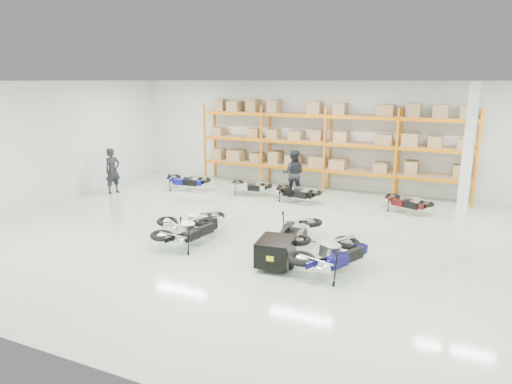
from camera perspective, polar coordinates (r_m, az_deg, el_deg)
The scene contains 14 objects.
room at distance 13.05m, azimuth 1.28°, elevation 3.77°, with size 18.00×18.00×18.00m.
pallet_rack at distance 19.09m, azimuth 8.97°, elevation 6.85°, with size 11.28×0.98×3.62m.
structural_column at distance 12.53m, azimuth 24.70°, elevation 2.07°, with size 0.25×0.25×4.50m, color white.
moto_blue_centre at distance 11.12m, azimuth 9.62°, elevation -7.03°, with size 0.89×1.99×1.22m, color #0A0746, non-canonical shape.
moto_silver_left at distance 13.72m, azimuth -7.85°, elevation -3.18°, with size 0.79×1.79×1.09m, color silver, non-canonical shape.
moto_black_far_left at distance 12.85m, azimuth -8.43°, elevation -4.28°, with size 0.83×1.86×1.14m, color black, non-canonical shape.
moto_touring_right at distance 12.69m, azimuth 5.19°, elevation -4.36°, with size 0.84×1.90×1.16m, color black, non-canonical shape.
trailer at distance 11.33m, azimuth 2.47°, elevation -7.42°, with size 0.95×1.78×0.73m.
moto_back_a at distance 19.37m, azimuth -8.77°, elevation 1.80°, with size 0.79×1.77×1.08m, color navy, non-canonical shape.
moto_back_b at distance 18.36m, azimuth -0.83°, elevation 1.09°, with size 0.69×1.56×0.95m, color #B1B6BB, non-canonical shape.
moto_back_c at distance 17.34m, azimuth 5.04°, elevation 0.37°, with size 0.73×1.65×1.01m, color black, non-canonical shape.
moto_back_d at distance 16.79m, azimuth 18.26°, elevation -0.83°, with size 0.70×1.57×0.96m, color #460E0F, non-canonical shape.
person_left at distance 19.46m, azimuth -17.48°, elevation 2.54°, with size 0.68×0.44×1.85m, color black.
person_back at distance 18.07m, azimuth 4.68°, elevation 2.33°, with size 0.91×0.71×1.87m, color black.
Camera 1 is at (5.04, -11.82, 4.54)m, focal length 32.00 mm.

